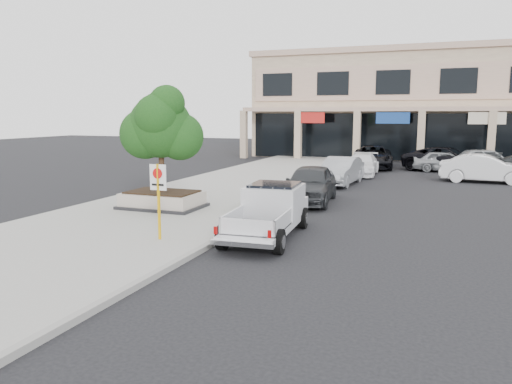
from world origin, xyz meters
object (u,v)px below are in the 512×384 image
at_px(no_parking_sign, 158,191).
at_px(lot_car_b, 484,169).
at_px(curb_car_a, 310,184).
at_px(curb_car_c, 362,165).
at_px(pickup_truck, 267,213).
at_px(lot_car_e, 486,160).
at_px(curb_car_b, 340,171).
at_px(lot_car_a, 445,161).
at_px(lot_car_d, 448,159).
at_px(curb_car_d, 373,157).
at_px(planter_tree, 165,127).
at_px(planter, 163,200).

height_order(no_parking_sign, lot_car_b, no_parking_sign).
xyz_separation_m(curb_car_a, curb_car_c, (0.56, 10.87, -0.15)).
height_order(pickup_truck, lot_car_e, lot_car_e).
bearing_deg(lot_car_b, curb_car_c, 84.21).
height_order(no_parking_sign, curb_car_b, no_parking_sign).
xyz_separation_m(lot_car_a, lot_car_d, (0.14, 0.45, 0.10)).
distance_m(curb_car_b, lot_car_b, 8.49).
bearing_deg(curb_car_d, lot_car_d, -11.22).
bearing_deg(lot_car_e, planter_tree, 125.77).
distance_m(no_parking_sign, pickup_truck, 3.46).
bearing_deg(planter, lot_car_e, 55.95).
distance_m(planter_tree, lot_car_e, 23.56).
bearing_deg(no_parking_sign, pickup_truck, 34.20).
height_order(no_parking_sign, curb_car_c, no_parking_sign).
relative_size(planter, lot_car_a, 0.75).
relative_size(planter_tree, lot_car_a, 0.94).
xyz_separation_m(curb_car_b, curb_car_c, (0.43, 4.75, -0.08)).
distance_m(curb_car_a, curb_car_b, 6.12).
bearing_deg(curb_car_a, lot_car_e, 56.88).
distance_m(planter, lot_car_b, 19.02).
bearing_deg(lot_car_b, lot_car_a, 25.51).
bearing_deg(no_parking_sign, planter_tree, 118.29).
distance_m(planter_tree, lot_car_d, 22.11).
bearing_deg(lot_car_a, lot_car_d, -18.83).
distance_m(lot_car_a, lot_car_b, 5.27).
distance_m(pickup_truck, lot_car_b, 18.25).
bearing_deg(lot_car_e, pickup_truck, 140.43).
bearing_deg(planter_tree, lot_car_b, 47.70).
bearing_deg(curb_car_d, curb_car_c, -98.59).
bearing_deg(planter, no_parking_sign, -59.63).
distance_m(curb_car_c, lot_car_d, 6.75).
bearing_deg(curb_car_b, curb_car_a, -86.93).
bearing_deg(curb_car_b, no_parking_sign, -95.56).
distance_m(curb_car_c, lot_car_b, 7.22).
bearing_deg(curb_car_a, curb_car_c, 81.76).
bearing_deg(lot_car_b, planter_tree, 139.37).
relative_size(pickup_truck, curb_car_d, 0.89).
bearing_deg(curb_car_a, curb_car_b, 83.50).
relative_size(curb_car_b, curb_car_d, 0.79).
bearing_deg(lot_car_a, planter_tree, 149.66).
bearing_deg(curb_car_d, lot_car_b, -45.99).
height_order(no_parking_sign, lot_car_e, no_parking_sign).
distance_m(pickup_truck, curb_car_a, 6.78).
bearing_deg(curb_car_c, curb_car_d, 87.08).
height_order(pickup_truck, lot_car_a, pickup_truck).
bearing_deg(no_parking_sign, lot_car_a, 71.10).
bearing_deg(lot_car_a, no_parking_sign, 160.11).
height_order(pickup_truck, curb_car_a, curb_car_a).
bearing_deg(lot_car_d, lot_car_b, -145.10).
distance_m(planter, curb_car_a, 6.56).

